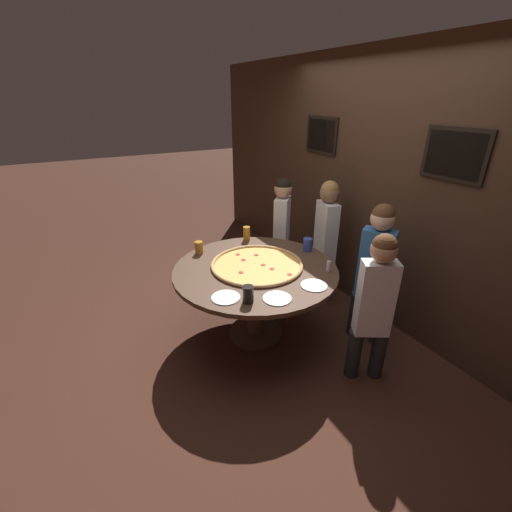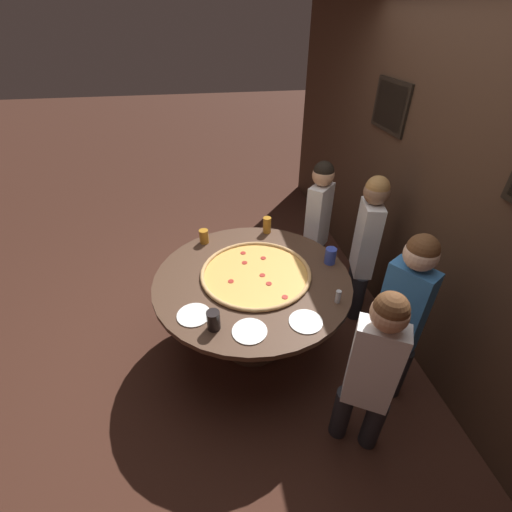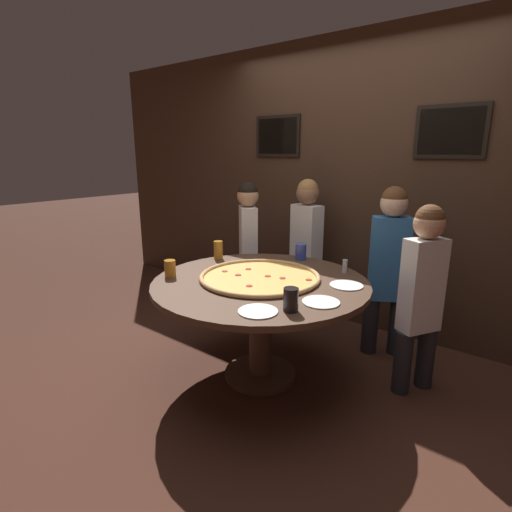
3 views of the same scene
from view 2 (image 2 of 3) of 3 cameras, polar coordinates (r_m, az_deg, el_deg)
name	(u,v)px [view 2 (image 2 of 3)]	position (r m, az deg, el deg)	size (l,w,h in m)	color
ground_plane	(253,343)	(3.12, -0.54, -14.23)	(24.00, 24.00, 0.00)	#422319
back_wall	(436,196)	(2.82, 27.83, 8.89)	(6.40, 0.08, 2.60)	#3D281C
dining_table	(252,291)	(2.69, -0.61, -5.89)	(1.50, 1.50, 0.74)	#4C3323
giant_pizza	(256,273)	(2.62, -0.04, -2.83)	(0.85, 0.85, 0.03)	#E5A84C
drink_cup_centre_back	(330,256)	(2.77, 12.30, 0.03)	(0.09, 0.09, 0.13)	#384CB7
drink_cup_near_left	(214,320)	(2.19, -7.09, -10.58)	(0.09, 0.09, 0.13)	black
drink_cup_near_right	(267,225)	(3.11, 1.85, 5.18)	(0.07, 0.07, 0.15)	#BC7A23
drink_cup_far_left	(204,236)	(3.00, -8.67, 3.25)	(0.08, 0.08, 0.12)	#BC7A23
white_plate_left_side	(250,331)	(2.20, -1.08, -12.42)	(0.22, 0.22, 0.01)	white
white_plate_near_front	(194,315)	(2.33, -10.33, -9.63)	(0.23, 0.23, 0.01)	white
white_plate_far_back	(306,322)	(2.28, 8.29, -10.76)	(0.22, 0.22, 0.01)	white
condiment_shaker	(338,297)	(2.43, 13.52, -6.58)	(0.04, 0.04, 0.10)	silver
diner_side_right	(402,311)	(2.48, 23.15, -8.46)	(0.35, 0.28, 1.36)	#232328
diner_side_left	(366,242)	(3.09, 17.82, 2.28)	(0.36, 0.22, 1.37)	#232328
diner_far_right	(318,220)	(3.36, 10.30, 5.97)	(0.32, 0.32, 1.33)	#232328
diner_centre_back	(372,369)	(2.14, 18.82, -17.41)	(0.26, 0.34, 1.29)	#232328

